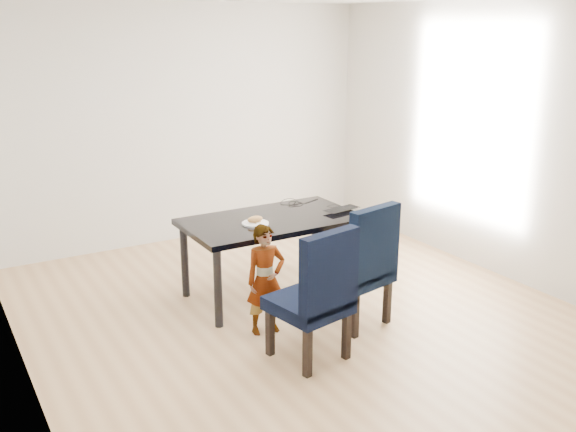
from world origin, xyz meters
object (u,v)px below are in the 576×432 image
dining_table (272,257)px  plate (255,223)px  chair_right (354,263)px  child (266,280)px  chair_left (308,293)px  laptop (338,209)px

dining_table → plate: size_ratio=6.63×
dining_table → chair_right: size_ratio=1.50×
dining_table → child: (-0.42, -0.65, 0.09)m
dining_table → chair_left: (-0.34, -1.19, 0.16)m
dining_table → plate: 0.44m
chair_left → plate: chair_left is taller
chair_left → child: bearing=87.4°
plate → laptop: bearing=-0.7°
chair_right → plate: bearing=112.4°
laptop → chair_right: bearing=55.9°
chair_left → plate: bearing=72.5°
laptop → child: bearing=18.6°
dining_table → child: bearing=-122.8°
dining_table → child: child is taller
plate → laptop: size_ratio=0.67×
chair_right → plate: (-0.52, 0.78, 0.22)m
chair_right → plate: size_ratio=4.43×
chair_left → laptop: 1.52m
child → plate: 0.67m
dining_table → chair_right: (0.31, -0.86, 0.16)m
chair_left → chair_right: bearing=15.8°
chair_right → child: chair_right is taller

